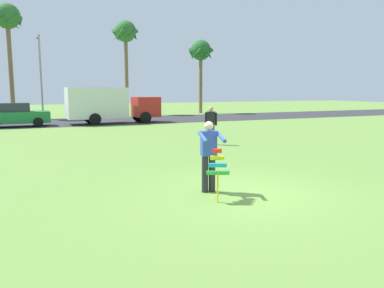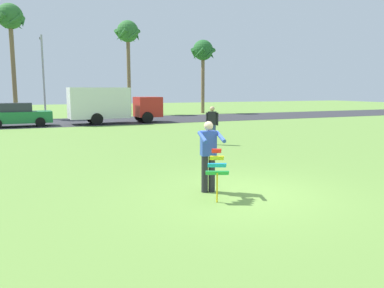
% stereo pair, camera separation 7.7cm
% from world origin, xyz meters
% --- Properties ---
extents(ground_plane, '(120.00, 120.00, 0.00)m').
position_xyz_m(ground_plane, '(0.00, 0.00, 0.00)').
color(ground_plane, olive).
extents(road_strip, '(120.00, 8.00, 0.01)m').
position_xyz_m(road_strip, '(0.00, 22.76, 0.01)').
color(road_strip, '#2D2D33').
rests_on(road_strip, ground).
extents(person_kite_flyer, '(0.61, 0.71, 1.73)m').
position_xyz_m(person_kite_flyer, '(-0.68, 0.49, 0.95)').
color(person_kite_flyer, '#26262B').
rests_on(person_kite_flyer, ground).
extents(kite_held, '(0.60, 0.72, 1.14)m').
position_xyz_m(kite_held, '(-0.81, -0.21, 0.76)').
color(kite_held, red).
rests_on(kite_held, ground).
extents(parked_car_green, '(4.25, 1.94, 1.60)m').
position_xyz_m(parked_car_green, '(-5.29, 20.36, 0.77)').
color(parked_car_green, '#1E7238').
rests_on(parked_car_green, ground).
extents(parked_truck_red_cab, '(6.76, 2.26, 2.62)m').
position_xyz_m(parked_truck_red_cab, '(0.91, 20.36, 1.41)').
color(parked_truck_red_cab, '#B2231E').
rests_on(parked_truck_red_cab, ground).
extents(palm_tree_right_near, '(2.58, 2.71, 9.59)m').
position_xyz_m(palm_tree_right_near, '(-5.59, 28.54, 8.08)').
color(palm_tree_right_near, brown).
rests_on(palm_tree_right_near, ground).
extents(palm_tree_centre_far, '(2.58, 2.71, 9.20)m').
position_xyz_m(palm_tree_centre_far, '(4.80, 30.27, 7.73)').
color(palm_tree_centre_far, brown).
rests_on(palm_tree_centre_far, ground).
extents(palm_tree_far_left, '(2.58, 2.71, 7.59)m').
position_xyz_m(palm_tree_far_left, '(12.41, 29.07, 6.24)').
color(palm_tree_far_left, brown).
rests_on(palm_tree_far_left, ground).
extents(streetlight_pole, '(0.24, 1.65, 7.00)m').
position_xyz_m(streetlight_pole, '(-3.29, 27.35, 4.00)').
color(streetlight_pole, '#9E9EA3').
rests_on(streetlight_pole, ground).
extents(person_walker_near, '(0.47, 0.39, 1.73)m').
position_xyz_m(person_walker_near, '(2.98, 7.71, 0.93)').
color(person_walker_near, '#384772').
rests_on(person_walker_near, ground).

